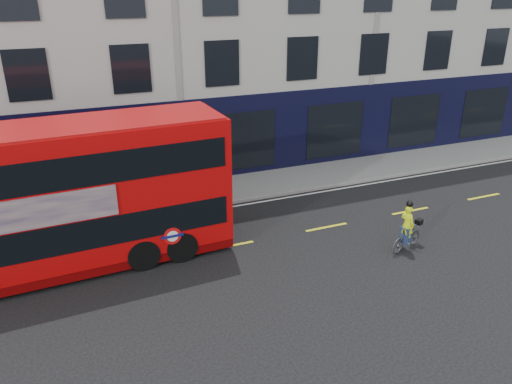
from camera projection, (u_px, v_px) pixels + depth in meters
ground at (245, 266)px, 16.84m from camera, size 120.00×120.00×0.00m
pavement at (193, 194)px, 22.37m from camera, size 60.00×3.00×0.12m
kerb at (203, 207)px, 21.08m from camera, size 60.00×0.12×0.13m
building_terrace at (152, 11)px, 24.97m from camera, size 50.00×10.07×15.00m
road_edge_line at (205, 211)px, 20.85m from camera, size 58.00×0.10×0.01m
lane_dashes at (230, 246)px, 18.12m from camera, size 58.00×0.12×0.01m
bus at (41, 201)px, 15.67m from camera, size 12.18×3.31×4.86m
cyclist at (407, 233)px, 17.64m from camera, size 1.65×0.92×1.93m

